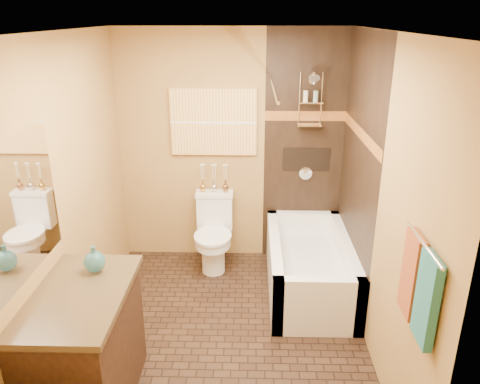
{
  "coord_description": "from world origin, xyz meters",
  "views": [
    {
      "loc": [
        0.21,
        -3.33,
        2.61
      ],
      "look_at": [
        0.12,
        0.4,
        1.18
      ],
      "focal_mm": 35.0,
      "sensor_mm": 36.0,
      "label": 1
    }
  ],
  "objects_px": {
    "toilet": "(214,232)",
    "vanity": "(83,350)",
    "bathtub": "(309,270)",
    "sunset_painting": "(214,122)"
  },
  "relations": [
    {
      "from": "bathtub",
      "to": "vanity",
      "type": "relative_size",
      "value": 1.45
    },
    {
      "from": "sunset_painting",
      "to": "bathtub",
      "type": "distance_m",
      "value": 1.81
    },
    {
      "from": "bathtub",
      "to": "sunset_painting",
      "type": "bearing_deg",
      "value": 143.66
    },
    {
      "from": "sunset_painting",
      "to": "vanity",
      "type": "xyz_separation_m",
      "value": [
        -0.74,
        -2.24,
        -1.09
      ]
    },
    {
      "from": "sunset_painting",
      "to": "toilet",
      "type": "height_order",
      "value": "sunset_painting"
    },
    {
      "from": "bathtub",
      "to": "vanity",
      "type": "xyz_separation_m",
      "value": [
        -1.72,
        -1.51,
        0.24
      ]
    },
    {
      "from": "toilet",
      "to": "bathtub",
      "type": "bearing_deg",
      "value": -26.06
    },
    {
      "from": "bathtub",
      "to": "toilet",
      "type": "distance_m",
      "value": 1.1
    },
    {
      "from": "vanity",
      "to": "toilet",
      "type": "bearing_deg",
      "value": 69.48
    },
    {
      "from": "toilet",
      "to": "vanity",
      "type": "bearing_deg",
      "value": -111.62
    }
  ]
}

